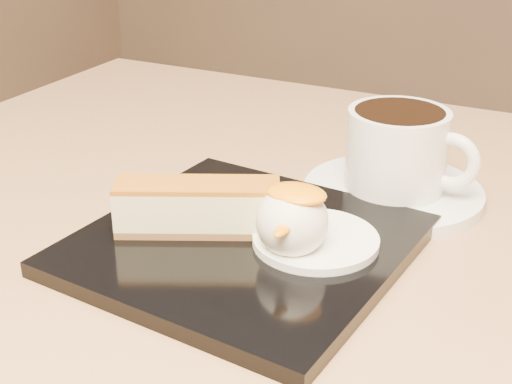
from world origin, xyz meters
The scene contains 8 objects.
dessert_plate centered at (0.02, -0.01, 0.73)m, with size 0.22×0.22×0.01m, color black.
cheesecake centered at (-0.02, -0.02, 0.75)m, with size 0.12×0.08×0.04m.
cream_smear centered at (0.07, 0.00, 0.73)m, with size 0.09×0.09×0.01m, color white.
ice_cream_scoop centered at (0.06, -0.02, 0.76)m, with size 0.05×0.05×0.05m, color white.
mango_sauce centered at (0.06, -0.02, 0.78)m, with size 0.04×0.03×0.01m, color orange.
mint_sprig centered at (0.04, 0.03, 0.74)m, with size 0.04×0.03×0.00m.
saucer centered at (0.09, 0.13, 0.72)m, with size 0.15×0.15×0.01m, color white.
coffee_cup centered at (0.09, 0.12, 0.77)m, with size 0.11×0.08×0.07m.
Camera 1 is at (0.23, -0.41, 0.98)m, focal length 50.00 mm.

